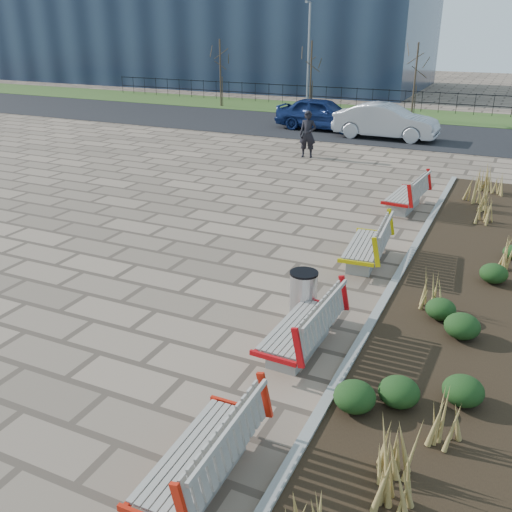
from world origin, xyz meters
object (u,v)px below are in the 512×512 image
at_px(bench_b, 299,324).
at_px(pedestrian, 308,134).
at_px(car_silver, 386,121).
at_px(bench_c, 365,243).
at_px(bench_d, 405,193).
at_px(car_blue, 321,114).
at_px(lamp_west, 308,59).
at_px(bench_a, 198,450).
at_px(litter_bin, 303,296).

relative_size(bench_b, pedestrian, 1.14).
xyz_separation_m(bench_b, car_silver, (-3.03, 18.92, 0.30)).
bearing_deg(bench_c, bench_d, 85.54).
distance_m(car_blue, car_silver, 3.58).
height_order(bench_c, lamp_west, lamp_west).
bearing_deg(car_silver, bench_c, -167.64).
xyz_separation_m(car_blue, lamp_west, (-2.51, 4.66, 2.24)).
xyz_separation_m(car_blue, car_silver, (3.46, -0.91, 0.00)).
height_order(bench_d, car_silver, car_silver).
height_order(bench_d, car_blue, car_blue).
height_order(pedestrian, car_silver, pedestrian).
bearing_deg(pedestrian, bench_c, -72.73).
bearing_deg(bench_d, bench_a, -85.40).
xyz_separation_m(car_silver, lamp_west, (-5.97, 5.57, 2.24)).
bearing_deg(bench_b, lamp_west, 112.22).
bearing_deg(bench_d, pedestrian, 138.27).
xyz_separation_m(bench_b, lamp_west, (-9.00, 24.49, 2.54)).
relative_size(bench_c, bench_d, 1.00).
bearing_deg(lamp_west, bench_a, -72.06).
bearing_deg(pedestrian, bench_b, -80.13).
relative_size(bench_c, litter_bin, 2.26).
relative_size(bench_d, lamp_west, 0.35).
distance_m(bench_a, bench_b, 3.31).
bearing_deg(pedestrian, car_silver, 59.32).
bearing_deg(bench_d, litter_bin, -87.99).
distance_m(bench_d, pedestrian, 7.22).
height_order(bench_b, lamp_west, lamp_west).
bearing_deg(bench_c, car_silver, 97.10).
xyz_separation_m(pedestrian, car_silver, (1.95, 5.15, -0.12)).
xyz_separation_m(pedestrian, car_blue, (-1.52, 6.07, -0.12)).
bearing_deg(litter_bin, bench_d, 87.41).
relative_size(bench_a, car_silver, 0.44).
bearing_deg(pedestrian, car_blue, 94.03).
xyz_separation_m(bench_c, litter_bin, (-0.34, -3.04, -0.04)).
distance_m(bench_a, bench_c, 7.42).
relative_size(bench_c, car_blue, 0.46).
height_order(bench_c, bench_d, same).
bearing_deg(pedestrian, bench_d, -56.34).
bearing_deg(bench_a, bench_b, 89.29).
distance_m(bench_a, lamp_west, 29.33).
distance_m(pedestrian, car_blue, 6.26).
xyz_separation_m(bench_b, pedestrian, (-4.98, 13.77, 0.42)).
relative_size(pedestrian, lamp_west, 0.31).
distance_m(bench_c, bench_d, 4.44).
height_order(car_blue, car_silver, car_silver).
xyz_separation_m(bench_a, bench_c, (0.00, 7.42, 0.00)).
xyz_separation_m(bench_d, pedestrian, (-4.98, 5.21, 0.42)).
relative_size(bench_c, lamp_west, 0.35).
height_order(bench_b, pedestrian, pedestrian).
distance_m(bench_a, litter_bin, 4.39).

